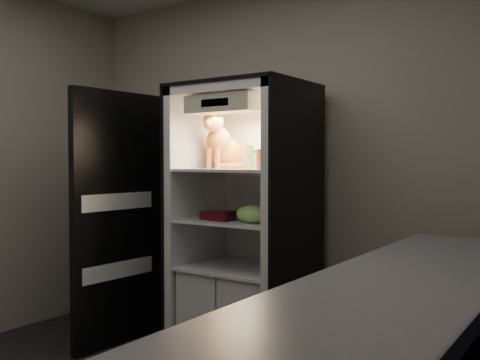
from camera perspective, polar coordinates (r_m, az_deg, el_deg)
The scene contains 16 objects.
room_shell at distance 2.73m, azimuth -16.00°, elevation 7.79°, with size 3.60×3.60×3.60m.
refrigerator at distance 3.79m, azimuth 0.64°, elevation -6.34°, with size 0.90×0.72×1.88m.
fridge_door at distance 4.04m, azimuth -12.51°, elevation -4.11°, with size 0.10×0.87×1.85m.
tabby_cat at distance 3.90m, azimuth -1.86°, elevation 3.66°, with size 0.37×0.42×0.44m.
parmesan_shaker at distance 3.76m, azimuth 0.99°, elevation 2.47°, with size 0.06×0.06×0.16m.
mayo_tub at distance 3.81m, azimuth 1.62°, elevation 2.21°, with size 0.09×0.09×0.13m.
salsa_jar at distance 3.60m, azimuth 2.27°, elevation 2.24°, with size 0.07×0.07×0.13m.
pepper_jar at distance 3.63m, azimuth 4.70°, elevation 2.66°, with size 0.11×0.11×0.19m.
cream_carton at distance 3.41m, azimuth 2.81°, elevation 2.19°, with size 0.07×0.07×0.13m, color silver.
soda_can_a at distance 3.72m, azimuth 3.21°, elevation -3.19°, with size 0.07×0.07×0.13m.
soda_can_b at distance 3.63m, azimuth 3.64°, elevation -3.27°, with size 0.07×0.07×0.14m.
soda_can_c at distance 3.53m, azimuth 3.01°, elevation -3.42°, with size 0.07×0.07×0.14m.
condiment_jar at distance 3.75m, azimuth 1.65°, elevation -3.52°, with size 0.06×0.06×0.08m.
grape_bag at distance 3.49m, azimuth 1.32°, elevation -3.65°, with size 0.23×0.17×0.11m, color #94D161.
berry_box_left at distance 3.70m, azimuth -3.10°, elevation -3.77°, with size 0.12×0.12×0.06m, color #510D1A.
berry_box_right at distance 3.61m, azimuth -1.85°, elevation -3.84°, with size 0.13×0.13×0.07m, color #510D1A.
Camera 1 is at (2.10, -1.72, 1.34)m, focal length 40.00 mm.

